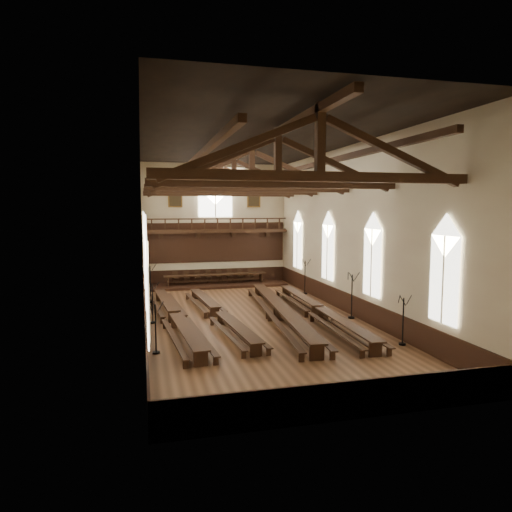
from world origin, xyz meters
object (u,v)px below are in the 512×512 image
at_px(refectory_row_b, 218,312).
at_px(dais, 216,285).
at_px(refectory_row_d, 320,310).
at_px(candelabrum_left_mid, 153,311).
at_px(candelabrum_left_far, 151,291).
at_px(refectory_row_c, 281,309).
at_px(candelabrum_right_far, 305,283).
at_px(candelabrum_left_near, 156,338).
at_px(candelabrum_right_near, 403,330).
at_px(high_table, 216,276).
at_px(candelabrum_right_mid, 352,304).
at_px(refectory_row_a, 175,315).

relative_size(refectory_row_b, dais, 1.21).
relative_size(refectory_row_d, candelabrum_left_mid, 6.27).
xyz_separation_m(candelabrum_left_mid, candelabrum_left_far, (0.00, 5.68, 0.10)).
bearing_deg(candelabrum_left_mid, refectory_row_d, -8.33).
distance_m(refectory_row_c, candelabrum_right_far, 8.07).
relative_size(refectory_row_b, refectory_row_c, 0.92).
relative_size(refectory_row_c, candelabrum_right_far, 5.72).
relative_size(refectory_row_d, candelabrum_right_far, 5.50).
height_order(dais, candelabrum_left_far, candelabrum_left_far).
height_order(refectory_row_b, refectory_row_c, refectory_row_c).
height_order(refectory_row_c, candelabrum_left_far, candelabrum_left_far).
xyz_separation_m(refectory_row_c, candelabrum_left_mid, (-7.08, 0.96, 0.11)).
bearing_deg(candelabrum_left_near, candelabrum_right_near, -7.83).
bearing_deg(refectory_row_b, refectory_row_c, -8.91).
height_order(dais, candelabrum_right_near, candelabrum_right_near).
relative_size(dais, high_table, 1.37).
bearing_deg(candelabrum_right_near, dais, 107.86).
bearing_deg(refectory_row_b, candelabrum_left_far, 120.31).
bearing_deg(candelabrum_right_near, candelabrum_left_mid, 147.88).
xyz_separation_m(candelabrum_left_mid, candelabrum_right_near, (11.10, -6.97, 0.01)).
xyz_separation_m(refectory_row_b, candelabrum_left_mid, (-3.56, 0.41, 0.21)).
bearing_deg(refectory_row_c, candelabrum_right_mid, -10.11).
xyz_separation_m(candelabrum_left_near, candelabrum_right_near, (11.10, -1.53, 0.01)).
relative_size(high_table, candelabrum_left_mid, 3.61).
relative_size(candelabrum_left_near, candelabrum_right_far, 0.88).
bearing_deg(candelabrum_left_far, high_table, 45.88).
height_order(refectory_row_d, candelabrum_right_mid, candelabrum_right_mid).
height_order(high_table, candelabrum_right_near, candelabrum_right_near).
bearing_deg(candelabrum_left_mid, refectory_row_c, -7.74).
bearing_deg(refectory_row_d, candelabrum_left_far, 142.81).
xyz_separation_m(high_table, candelabrum_left_near, (-5.27, -16.56, -0.16)).
xyz_separation_m(refectory_row_d, candelabrum_right_near, (1.82, -5.61, 0.17)).
height_order(refectory_row_a, candelabrum_left_far, candelabrum_left_far).
xyz_separation_m(candelabrum_right_near, candelabrum_right_mid, (0.00, 5.29, 0.11)).
bearing_deg(refectory_row_c, candelabrum_left_far, 136.80).
relative_size(refectory_row_d, candelabrum_left_far, 5.49).
bearing_deg(candelabrum_right_far, refectory_row_c, -119.93).
relative_size(candelabrum_right_near, candelabrum_right_mid, 0.87).
height_order(candelabrum_left_mid, candelabrum_right_far, candelabrum_right_far).
distance_m(refectory_row_b, candelabrum_right_mid, 7.65).
height_order(refectory_row_a, candelabrum_right_near, candelabrum_right_near).
distance_m(high_table, candelabrum_right_far, 7.74).
relative_size(high_table, candelabrum_right_near, 3.55).
bearing_deg(candelabrum_left_mid, candelabrum_right_far, 28.50).
bearing_deg(refectory_row_a, candelabrum_right_mid, -5.27).
xyz_separation_m(refectory_row_a, candelabrum_left_mid, (-1.13, 0.76, 0.16)).
relative_size(candelabrum_left_near, candelabrum_left_far, 0.88).
xyz_separation_m(candelabrum_right_near, candelabrum_right_far, (-0.00, 12.99, 0.09)).
distance_m(dais, candelabrum_right_far, 7.77).
relative_size(refectory_row_b, candelabrum_left_far, 5.24).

